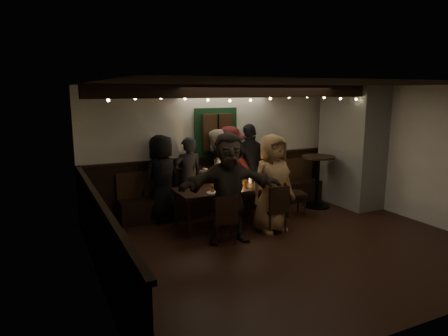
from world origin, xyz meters
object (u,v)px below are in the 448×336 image
person_d (229,170)px  person_f (229,188)px  dining_table (229,190)px  person_c (216,172)px  person_a (162,178)px  person_g (272,183)px  chair_near_right (276,207)px  person_e (250,167)px  chair_near_left (226,217)px  person_b (188,177)px  chair_end (290,189)px  high_top (318,175)px

person_d → person_f: 1.69m
dining_table → person_c: 0.75m
person_a → person_d: 1.44m
person_g → person_a: bearing=133.6°
chair_near_right → person_e: bearing=77.5°
person_e → chair_near_right: bearing=79.5°
chair_near_left → person_b: person_b is taller
dining_table → person_c: size_ratio=1.16×
person_f → person_d: bearing=75.8°
chair_end → person_b: bearing=157.2°
person_e → person_f: 1.99m
person_e → person_g: size_ratio=1.03×
chair_near_left → person_b: (-0.02, 1.67, 0.34)m
chair_near_right → high_top: (1.72, 1.03, 0.22)m
person_c → person_d: (0.32, 0.01, 0.02)m
person_a → person_f: person_f is taller
person_a → chair_near_left: bearing=88.5°
chair_end → person_b: (-1.88, 0.79, 0.26)m
person_a → person_e: person_e is taller
person_a → person_d: person_d is taller
chair_near_left → chair_end: 2.06m
chair_end → person_a: (-2.43, 0.78, 0.30)m
person_d → person_g: person_d is taller
chair_near_right → chair_end: chair_end is taller
person_b → person_e: size_ratio=0.89×
chair_end → dining_table: bearing=178.8°
dining_table → person_e: size_ratio=1.11×
person_a → person_d: size_ratio=0.94×
chair_near_left → person_d: size_ratio=0.46×
high_top → chair_near_left: bearing=-157.9°
dining_table → chair_near_right: bearing=-56.9°
person_a → person_f: 1.68m
person_b → person_g: 1.79m
person_a → person_b: 0.55m
person_a → person_c: 1.12m
person_a → person_c: bearing=158.0°
chair_end → person_b: size_ratio=0.60×
person_b → person_d: bearing=179.7°
person_c → person_g: person_g is taller
dining_table → person_g: bearing=-52.4°
dining_table → person_a: 1.32m
chair_end → person_g: (-0.84, -0.65, 0.34)m
dining_table → person_d: size_ratio=1.13×
chair_near_right → person_a: 2.26m
high_top → person_a: bearing=170.8°
dining_table → person_d: 0.85m
high_top → person_b: bearing=168.8°
dining_table → chair_end: 1.37m
high_top → person_f: size_ratio=0.61×
person_c → person_f: size_ratio=0.94×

